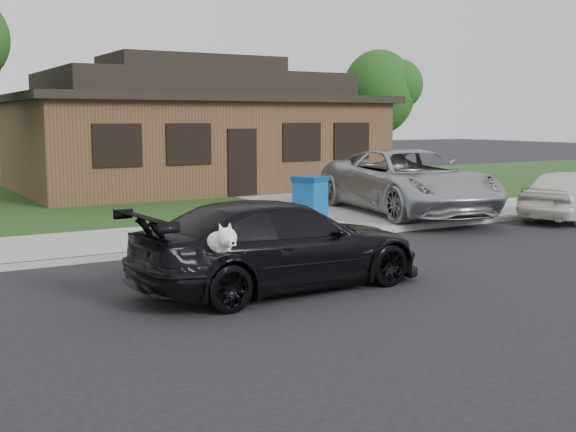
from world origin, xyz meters
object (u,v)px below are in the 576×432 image
sedan (280,245)px  recycling_bin (310,199)px  minivan (408,181)px  white_compact (571,194)px

sedan → recycling_bin: sedan is taller
minivan → white_compact: 4.20m
white_compact → sedan: bearing=86.4°
minivan → recycling_bin: minivan is taller
recycling_bin → white_compact: bearing=-41.5°
white_compact → recycling_bin: 6.95m
sedan → minivan: (6.81, 5.21, 0.29)m
minivan → white_compact: (3.48, -2.33, -0.30)m
white_compact → recycling_bin: bearing=52.7°
minivan → recycling_bin: bearing=-167.0°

